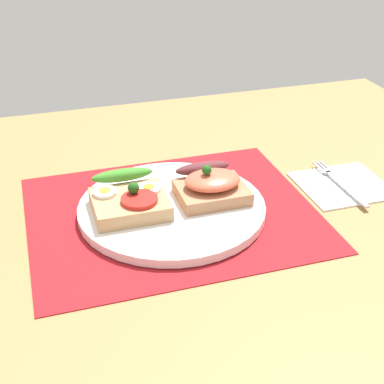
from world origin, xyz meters
The scene contains 7 objects.
ground_plane centered at (0.00, 0.00, -1.60)cm, with size 120.00×90.00×3.20cm, color #9E7A47.
placemat centered at (0.00, 0.00, 0.15)cm, with size 40.26×33.23×0.30cm, color maroon.
plate centered at (0.00, 0.00, 0.93)cm, with size 26.54×26.54×1.27cm, color white.
sandwich_egg_tomato centered at (-5.89, 0.82, 3.09)cm, with size 10.16×10.48×4.35cm.
sandwich_salmon centered at (5.98, 0.38, 3.49)cm, with size 9.81×9.39×5.39cm.
napkin centered at (27.54, 0.26, 0.30)cm, with size 13.30×12.18×0.60cm, color white.
fork centered at (26.93, 0.30, 0.76)cm, with size 1.62×15.14×0.32cm.
Camera 1 is at (-17.45, -65.85, 42.33)cm, focal length 52.47 mm.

